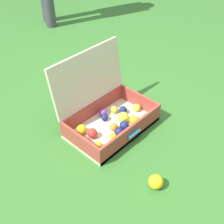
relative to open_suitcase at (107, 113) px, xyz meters
The scene contains 3 objects.
ground_plane 0.15m from the open_suitcase, 112.96° to the right, with size 16.00×16.00×0.00m, color #336B28.
open_suitcase is the anchor object (origin of this frame).
stray_ball_on_grass 0.61m from the open_suitcase, 108.50° to the right, with size 0.09×0.09×0.09m, color yellow.
Camera 1 is at (-1.08, -1.01, 1.42)m, focal length 46.74 mm.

